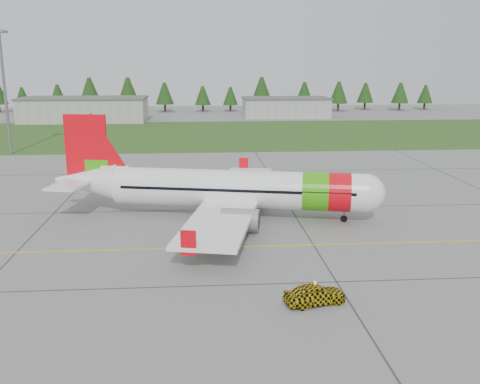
{
  "coord_description": "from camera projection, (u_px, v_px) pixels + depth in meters",
  "views": [
    {
      "loc": [
        0.42,
        -35.13,
        15.37
      ],
      "look_at": [
        4.08,
        13.89,
        3.39
      ],
      "focal_mm": 40.0,
      "sensor_mm": 36.0,
      "label": 1
    }
  ],
  "objects": [
    {
      "name": "ground",
      "position": [
        197.0,
        286.0,
        37.65
      ],
      "size": [
        320.0,
        320.0,
        0.0
      ],
      "primitive_type": "plane",
      "color": "gray",
      "rests_on": "ground"
    },
    {
      "name": "aircraft",
      "position": [
        230.0,
        189.0,
        53.72
      ],
      "size": [
        33.42,
        31.32,
        10.24
      ],
      "rotation": [
        0.0,
        0.0,
        -0.21
      ],
      "color": "white",
      "rests_on": "ground"
    },
    {
      "name": "follow_me_car",
      "position": [
        315.0,
        275.0,
        34.44
      ],
      "size": [
        1.72,
        1.9,
        4.05
      ],
      "primitive_type": "imported",
      "rotation": [
        0.0,
        0.0,
        1.8
      ],
      "color": "#DABD0C",
      "rests_on": "ground"
    },
    {
      "name": "grass_strip",
      "position": [
        198.0,
        134.0,
        117.09
      ],
      "size": [
        320.0,
        50.0,
        0.03
      ],
      "primitive_type": "cube",
      "color": "#30561E",
      "rests_on": "ground"
    },
    {
      "name": "taxi_guideline",
      "position": [
        197.0,
        248.0,
        45.39
      ],
      "size": [
        120.0,
        0.25,
        0.02
      ],
      "primitive_type": "cube",
      "color": "gold",
      "rests_on": "ground"
    },
    {
      "name": "hangar_west",
      "position": [
        85.0,
        110.0,
        141.34
      ],
      "size": [
        32.0,
        14.0,
        6.0
      ],
      "primitive_type": "cube",
      "color": "#A8A8A3",
      "rests_on": "ground"
    },
    {
      "name": "hangar_east",
      "position": [
        286.0,
        108.0,
        153.16
      ],
      "size": [
        24.0,
        12.0,
        5.2
      ],
      "primitive_type": "cube",
      "color": "#A8A8A3",
      "rests_on": "ground"
    },
    {
      "name": "floodlight_mast",
      "position": [
        5.0,
        95.0,
        89.16
      ],
      "size": [
        0.5,
        0.5,
        20.0
      ],
      "primitive_type": "cylinder",
      "color": "slate",
      "rests_on": "ground"
    },
    {
      "name": "treeline",
      "position": [
        198.0,
        95.0,
        170.16
      ],
      "size": [
        160.0,
        8.0,
        10.0
      ],
      "primitive_type": null,
      "color": "#1C3F14",
      "rests_on": "ground"
    }
  ]
}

